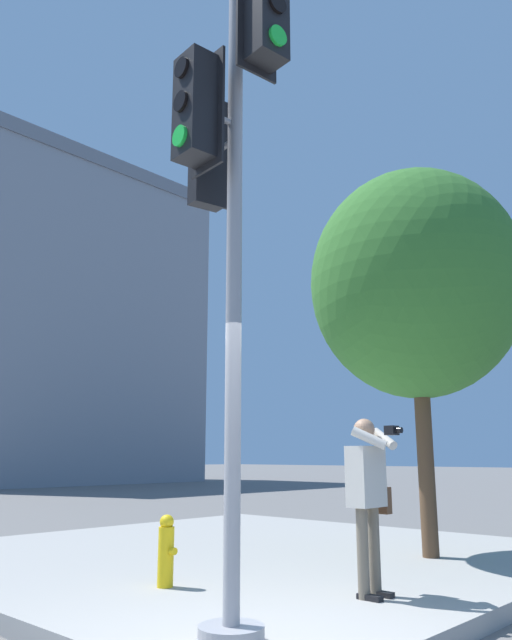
{
  "coord_description": "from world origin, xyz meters",
  "views": [
    {
      "loc": [
        -3.19,
        -2.94,
        1.48
      ],
      "look_at": [
        0.83,
        0.8,
        2.68
      ],
      "focal_mm": 35.0,
      "sensor_mm": 36.0,
      "label": 1
    }
  ],
  "objects_px": {
    "fire_hydrant": "(166,551)",
    "traffic_signal_pole": "(227,170)",
    "street_tree": "(416,284)",
    "person_photographer": "(368,488)"
  },
  "relations": [
    {
      "from": "traffic_signal_pole",
      "to": "person_photographer",
      "type": "xyz_separation_m",
      "value": [
        2.03,
        0.06,
        -2.61
      ]
    },
    {
      "from": "street_tree",
      "to": "fire_hydrant",
      "type": "distance_m",
      "value": 5.04
    },
    {
      "from": "traffic_signal_pole",
      "to": "person_photographer",
      "type": "bearing_deg",
      "value": 1.79
    },
    {
      "from": "traffic_signal_pole",
      "to": "person_photographer",
      "type": "height_order",
      "value": "traffic_signal_pole"
    },
    {
      "from": "fire_hydrant",
      "to": "traffic_signal_pole",
      "type": "bearing_deg",
      "value": -118.2
    },
    {
      "from": "traffic_signal_pole",
      "to": "fire_hydrant",
      "type": "bearing_deg",
      "value": 61.8
    },
    {
      "from": "traffic_signal_pole",
      "to": "street_tree",
      "type": "height_order",
      "value": "traffic_signal_pole"
    },
    {
      "from": "fire_hydrant",
      "to": "street_tree",
      "type": "bearing_deg",
      "value": -16.57
    },
    {
      "from": "traffic_signal_pole",
      "to": "fire_hydrant",
      "type": "distance_m",
      "value": 3.88
    },
    {
      "from": "street_tree",
      "to": "person_photographer",
      "type": "bearing_deg",
      "value": -164.02
    }
  ]
}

